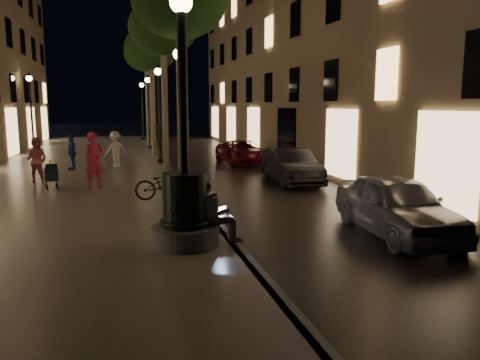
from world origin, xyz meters
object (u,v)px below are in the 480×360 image
object	(u,v)px
tree_near	(179,2)
car_third	(243,152)
tree_far	(146,55)
stroller	(51,174)
car_second	(291,166)
lamp_curb_b	(159,101)
fountain_lamppost	(185,197)
tree_second	(163,29)
pedestrian_blue	(72,152)
bicycle	(165,184)
lamp_curb_c	(148,102)
lamp_left_c	(31,102)
pedestrian_pink	(36,160)
lamp_curb_a	(180,99)
pedestrian_white	(116,149)
seated_man_laptop	(214,210)
tree_third	(151,49)
lamp_curb_d	(142,103)
pedestrian_red	(94,161)
car_front	(397,205)

from	to	relation	value
tree_near	car_third	size ratio (longest dim) A/B	1.66
tree_far	stroller	distance (m)	17.84
stroller	car_second	xyz separation A→B (m)	(8.80, 0.09, -0.02)
tree_near	lamp_curb_b	world-z (taller)	tree_near
fountain_lamppost	tree_second	bearing A→B (deg)	86.19
stroller	pedestrian_blue	xyz separation A→B (m)	(0.25, 4.87, 0.28)
bicycle	lamp_curb_c	bearing A→B (deg)	6.86
lamp_curb_c	lamp_left_c	world-z (taller)	same
car_third	pedestrian_blue	world-z (taller)	pedestrian_blue
lamp_left_c	stroller	distance (m)	14.83
lamp_left_c	pedestrian_pink	size ratio (longest dim) A/B	2.84
fountain_lamppost	pedestrian_pink	distance (m)	10.13
car_second	lamp_curb_a	bearing A→B (deg)	-156.42
tree_second	pedestrian_pink	bearing A→B (deg)	-150.98
lamp_curb_a	car_third	size ratio (longest dim) A/B	1.09
tree_far	pedestrian_white	world-z (taller)	tree_far
seated_man_laptop	lamp_curb_b	xyz separation A→B (m)	(0.09, 14.00, 2.35)
tree_third	lamp_curb_a	xyz separation A→B (m)	(0.00, -12.00, -2.90)
lamp_left_c	pedestrian_white	distance (m)	10.45
car_second	car_third	world-z (taller)	car_second
lamp_curb_b	car_third	world-z (taller)	lamp_curb_b
lamp_curb_d	car_third	world-z (taller)	lamp_curb_d
stroller	car_third	xyz separation A→B (m)	(8.55, 6.57, -0.08)
tree_third	tree_far	distance (m)	6.01
bicycle	car_third	bearing A→B (deg)	-18.50
lamp_curb_a	car_third	distance (m)	9.65
lamp_curb_a	pedestrian_red	xyz separation A→B (m)	(-2.80, 1.36, -2.07)
lamp_curb_b	lamp_curb_c	distance (m)	8.00
fountain_lamppost	tree_second	distance (m)	13.07
pedestrian_white	pedestrian_blue	distance (m)	1.96
car_third	pedestrian_white	bearing A→B (deg)	-172.24
fountain_lamppost	pedestrian_pink	size ratio (longest dim) A/B	3.07
lamp_left_c	lamp_curb_b	bearing A→B (deg)	-48.41
lamp_left_c	stroller	size ratio (longest dim) A/B	4.85
tree_near	lamp_curb_c	world-z (taller)	tree_near
lamp_curb_a	pedestrian_blue	world-z (taller)	lamp_curb_a
tree_far	tree_near	bearing A→B (deg)	-90.10
lamp_curb_b	lamp_curb_c	size ratio (longest dim) A/B	1.00
tree_third	pedestrian_white	size ratio (longest dim) A/B	4.37
tree_far	lamp_curb_b	size ratio (longest dim) A/B	1.56
pedestrian_red	lamp_left_c	bearing A→B (deg)	75.18
car_second	pedestrian_white	xyz separation A→B (m)	(-6.67, 5.33, 0.34)
tree_far	lamp_left_c	distance (m)	8.11
lamp_curb_a	pedestrian_blue	xyz separation A→B (m)	(-4.00, 6.54, -2.26)
lamp_left_c	car_third	world-z (taller)	lamp_left_c
car_second	pedestrian_blue	bearing A→B (deg)	153.25
tree_near	car_third	xyz separation A→B (m)	(4.25, 8.23, -5.62)
lamp_curb_a	car_front	distance (m)	7.67
tree_second	lamp_curb_b	distance (m)	3.69
lamp_curb_c	bicycle	distance (m)	17.47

